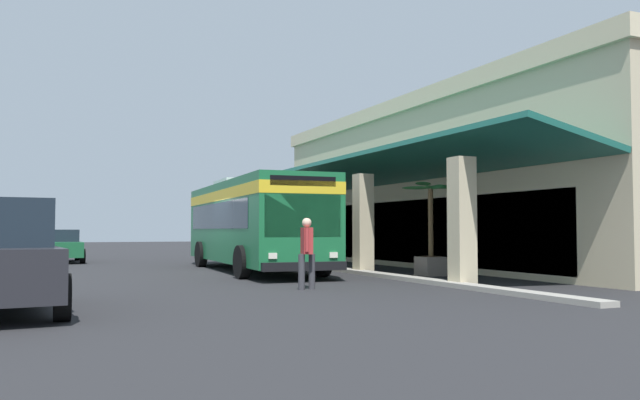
% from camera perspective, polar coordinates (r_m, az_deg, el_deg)
% --- Properties ---
extents(ground, '(120.00, 120.00, 0.00)m').
position_cam_1_polar(ground, '(25.67, 9.49, -5.86)').
color(ground, '#262628').
extents(curb_strip, '(26.98, 0.50, 0.12)m').
position_cam_1_polar(curb_strip, '(24.54, 0.09, -5.91)').
color(curb_strip, '#9E998E').
rests_on(curb_strip, ground).
extents(plaza_building, '(22.79, 16.22, 6.71)m').
position_cam_1_polar(plaza_building, '(29.75, 17.34, 1.14)').
color(plaza_building, '#C6B793').
rests_on(plaza_building, ground).
extents(transit_bus, '(11.32, 3.17, 3.34)m').
position_cam_1_polar(transit_bus, '(23.32, -5.98, -1.66)').
color(transit_bus, '#196638').
rests_on(transit_bus, ground).
extents(parked_sedan_green, '(4.44, 2.08, 1.47)m').
position_cam_1_polar(parked_sedan_green, '(31.47, -22.00, -3.74)').
color(parked_sedan_green, '#195933').
rests_on(parked_sedan_green, ground).
extents(pedestrian, '(0.66, 0.48, 1.75)m').
position_cam_1_polar(pedestrian, '(15.90, -1.17, -4.32)').
color(pedestrian, '#38383D').
rests_on(pedestrian, ground).
extents(potted_palm, '(1.57, 1.59, 2.99)m').
position_cam_1_polar(potted_palm, '(21.01, 9.72, -4.41)').
color(potted_palm, gray).
rests_on(potted_palm, ground).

